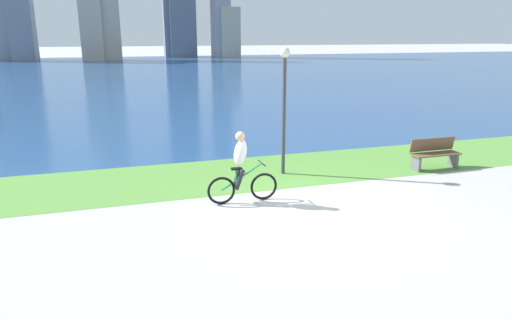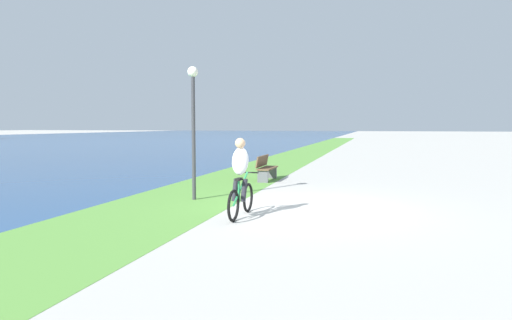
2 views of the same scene
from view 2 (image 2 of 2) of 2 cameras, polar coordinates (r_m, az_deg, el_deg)
name	(u,v)px [view 2 (image 2 of 2)]	position (r m, az deg, el deg)	size (l,w,h in m)	color
ground_plane	(308,209)	(10.38, 6.84, -6.39)	(300.00, 300.00, 0.00)	#B2AFA8
grass_strip_bayside	(175,202)	(11.41, -10.62, -5.42)	(120.00, 3.25, 0.01)	#59933D
cyclist_lead	(241,178)	(9.26, -2.06, -2.42)	(1.70, 0.52, 1.70)	black
bench_near_path	(266,168)	(15.49, 1.31, -1.06)	(1.50, 0.47, 0.90)	brown
lamppost_tall	(193,112)	(11.49, -8.29, 6.32)	(0.28, 0.28, 3.51)	#38383D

